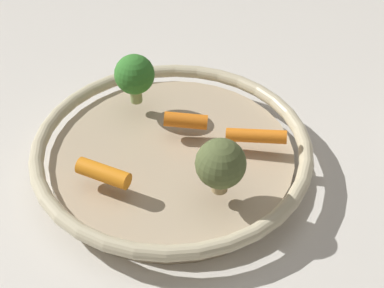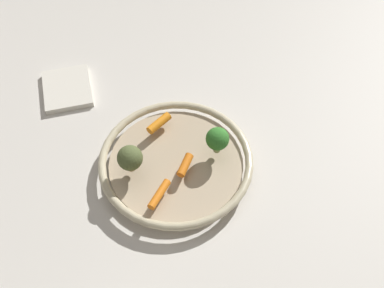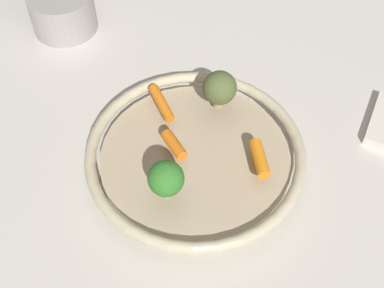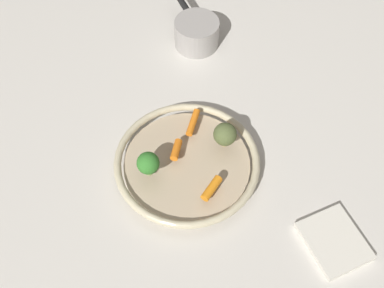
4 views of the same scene
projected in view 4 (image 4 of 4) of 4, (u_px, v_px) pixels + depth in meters
name	position (u px, v px, depth m)	size (l,w,h in m)	color
ground_plane	(187.00, 169.00, 1.01)	(2.35, 2.35, 0.00)	beige
serving_bowl	(187.00, 164.00, 1.00)	(0.30, 0.30, 0.04)	tan
baby_carrot_right	(191.00, 122.00, 1.03)	(0.01, 0.01, 0.06)	orange
baby_carrot_near_rim	(212.00, 188.00, 0.93)	(0.02, 0.02, 0.06)	orange
baby_carrot_left	(176.00, 150.00, 0.99)	(0.02, 0.02, 0.05)	orange
broccoli_floret_small	(148.00, 163.00, 0.93)	(0.05, 0.05, 0.06)	#97AA66
broccoli_floret_edge	(225.00, 135.00, 0.98)	(0.05, 0.05, 0.06)	tan
saucepan	(196.00, 32.00, 1.20)	(0.18, 0.14, 0.07)	#9E9993
dish_towel	(334.00, 241.00, 0.92)	(0.12, 0.10, 0.01)	silver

